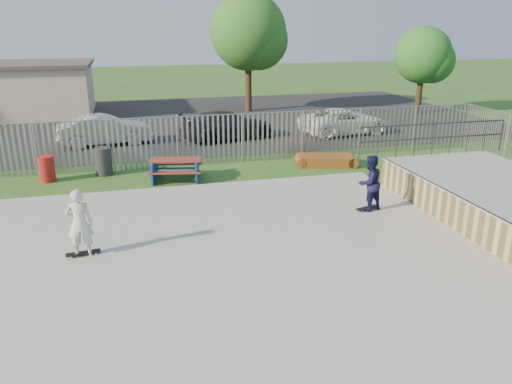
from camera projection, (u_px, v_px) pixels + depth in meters
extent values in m
plane|color=#2A6121|center=(176.00, 273.00, 11.44)|extent=(120.00, 120.00, 0.00)
cube|color=#A0A09B|center=(176.00, 270.00, 11.41)|extent=(15.00, 12.00, 0.15)
cube|color=tan|center=(502.00, 202.00, 14.40)|extent=(4.00, 7.00, 1.05)
cube|color=#9E9E99|center=(505.00, 184.00, 14.23)|extent=(4.05, 7.05, 0.04)
cylinder|color=#383A3F|center=(444.00, 189.00, 13.76)|extent=(0.06, 7.00, 0.06)
cube|color=maroon|center=(175.00, 160.00, 18.00)|extent=(1.95, 1.05, 0.06)
cube|color=maroon|center=(174.00, 173.00, 17.51)|extent=(1.87, 0.63, 0.05)
cube|color=maroon|center=(177.00, 163.00, 18.67)|extent=(1.87, 0.63, 0.05)
cube|color=navy|center=(176.00, 170.00, 18.11)|extent=(1.88, 1.72, 0.76)
cube|color=brown|center=(326.00, 161.00, 20.01)|extent=(2.22, 1.47, 0.41)
cylinder|color=maroon|center=(47.00, 169.00, 17.90)|extent=(0.56, 0.56, 0.93)
cylinder|color=#28282B|center=(103.00, 161.00, 18.68)|extent=(0.63, 0.63, 1.05)
cube|color=black|center=(144.00, 122.00, 28.87)|extent=(40.00, 18.00, 0.02)
imported|color=silver|center=(105.00, 130.00, 23.20)|extent=(4.40, 2.02, 1.40)
imported|color=black|center=(228.00, 125.00, 24.36)|extent=(5.02, 2.94, 1.37)
imported|color=white|center=(344.00, 121.00, 25.54)|extent=(4.89, 2.75, 1.29)
cube|color=beige|center=(4.00, 92.00, 30.20)|extent=(10.00, 6.00, 3.00)
cube|color=#4C4742|center=(0.00, 64.00, 29.69)|extent=(10.40, 6.40, 0.20)
cylinder|color=#452D1B|center=(248.00, 78.00, 31.78)|extent=(0.40, 0.40, 4.21)
sphere|color=#2D6021|center=(248.00, 32.00, 30.88)|extent=(4.72, 4.72, 4.72)
cylinder|color=#3D2B18|center=(420.00, 89.00, 31.18)|extent=(0.37, 0.37, 3.06)
sphere|color=#276221|center=(423.00, 55.00, 30.52)|extent=(3.43, 3.43, 3.43)
cube|color=black|center=(368.00, 208.00, 14.86)|extent=(0.82, 0.43, 0.02)
cube|color=black|center=(83.00, 253.00, 11.94)|extent=(0.82, 0.30, 0.02)
imported|color=#14133D|center=(369.00, 183.00, 14.61)|extent=(0.97, 0.85, 1.67)
imported|color=silver|center=(80.00, 223.00, 11.69)|extent=(0.63, 0.43, 1.67)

